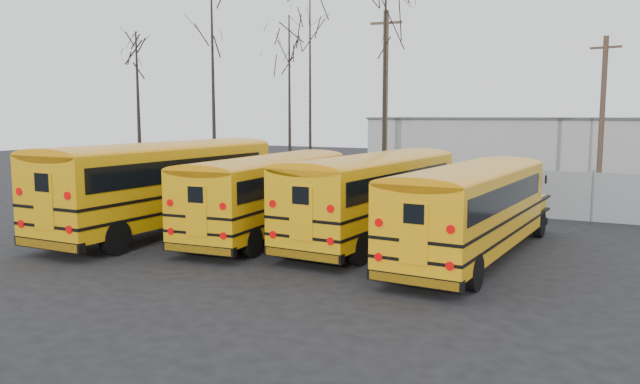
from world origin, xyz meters
The scene contains 14 objects.
ground centered at (0.00, 0.00, 0.00)m, with size 120.00×120.00×0.00m, color black.
fence centered at (0.00, 12.00, 1.00)m, with size 40.00×0.04×2.00m, color gray.
distant_building centered at (2.00, 32.00, 2.00)m, with size 22.00×8.00×4.00m, color #A2A19D.
bus_a centered at (-5.61, 2.25, 1.98)m, with size 2.91×12.10×3.37m.
bus_b centered at (-1.83, 3.35, 1.71)m, with size 3.37×10.61×2.92m.
bus_c centered at (1.82, 4.27, 1.78)m, with size 2.85×10.94×3.04m.
bus_d centered at (5.45, 3.04, 1.70)m, with size 2.77×10.45×2.90m.
utility_pole_left centered at (-3.45, 17.84, 5.16)m, with size 1.79×0.37×10.05m.
utility_pole_right centered at (7.78, 17.91, 4.12)m, with size 1.42×0.36×8.02m.
tree_0 centered at (-18.23, 13.79, 4.68)m, with size 0.26×0.26×9.36m, color black.
tree_1 centered at (-12.83, 14.34, 6.34)m, with size 0.26×0.26×12.68m, color black.
tree_2 centered at (-8.91, 16.46, 5.01)m, with size 0.26×0.26×10.01m, color black.
tree_3 centered at (-6.84, 15.22, 5.69)m, with size 0.26×0.26×11.38m, color black.
tree_4 centered at (-2.20, 14.72, 6.37)m, with size 0.26×0.26×12.74m, color black.
Camera 1 is at (10.11, -15.14, 4.28)m, focal length 35.00 mm.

